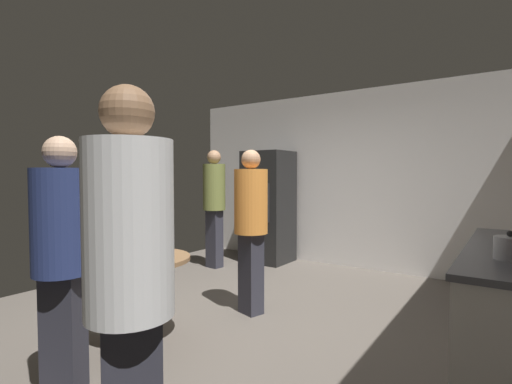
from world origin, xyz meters
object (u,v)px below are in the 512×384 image
Objects in this scene: plastic_cup_red at (122,254)px; person_in_white_shirt at (130,274)px; refrigerator at (268,207)px; person_in_olive_shirt at (214,199)px; beer_bottle_green at (108,248)px; person_in_orange_shirt at (251,218)px; person_in_navy_shirt at (62,249)px; beer_bottle_brown at (135,242)px; foreground_table at (142,269)px; kettle at (510,248)px; beer_bottle_amber at (138,252)px.

person_in_white_shirt reaches higher than plastic_cup_red.
person_in_olive_shirt is (-0.46, -0.81, 0.15)m from refrigerator.
person_in_orange_shirt is (0.52, 1.28, 0.16)m from beer_bottle_green.
person_in_navy_shirt is 0.94× the size of person_in_white_shirt.
beer_bottle_brown is 1.98m from person_in_white_shirt.
person_in_white_shirt reaches higher than person_in_orange_shirt.
person_in_navy_shirt is (0.28, -0.81, 0.33)m from foreground_table.
kettle is 2.21m from person_in_orange_shirt.
person_in_navy_shirt is at bearing -70.95° from foreground_table.
beer_bottle_amber is 0.70m from person_in_navy_shirt.
beer_bottle_green is (-0.18, -0.19, 0.19)m from foreground_table.
foreground_table is at bearing 32.03° from person_in_olive_shirt.
person_in_white_shirt is (2.08, -4.25, 0.13)m from refrigerator.
person_in_navy_shirt reaches higher than beer_bottle_brown.
plastic_cup_red is (-0.13, -0.05, -0.03)m from beer_bottle_amber.
beer_bottle_amber and beer_bottle_green have the same top height.
person_in_navy_shirt is (0.27, -0.62, 0.17)m from plastic_cup_red.
kettle is 0.15× the size of person_in_orange_shirt.
person_in_white_shirt is (1.31, -0.91, 0.24)m from plastic_cup_red.
person_in_navy_shirt is at bearing -145.68° from kettle.
person_in_white_shirt is (1.31, -1.09, 0.40)m from foreground_table.
beer_bottle_amber is 2.09× the size of plastic_cup_red.
plastic_cup_red is at bearing -88.08° from foreground_table.
refrigerator reaches higher than person_in_white_shirt.
beer_bottle_brown is (-0.24, 0.12, 0.19)m from foreground_table.
beer_bottle_amber is 1.00× the size of beer_bottle_brown.
person_in_olive_shirt reaches higher than kettle.
person_in_white_shirt is at bearing -39.80° from foreground_table.
beer_bottle_amber is at bearing 8.43° from beer_bottle_green.
person_in_navy_shirt is (0.14, -0.67, 0.14)m from beer_bottle_amber.
person_in_orange_shirt is at bearing -61.75° from refrigerator.
person_in_orange_shirt is at bearing 80.61° from beer_bottle_amber.
beer_bottle_amber is 0.13× the size of person_in_olive_shirt.
beer_bottle_amber is 1.53m from person_in_white_shirt.
person_in_navy_shirt is 0.99× the size of person_in_orange_shirt.
refrigerator is 7.83× the size of beer_bottle_amber.
person_in_orange_shirt is (0.06, 1.90, 0.01)m from person_in_navy_shirt.
beer_bottle_brown is 0.14× the size of person_in_orange_shirt.
refrigerator is 0.95m from person_in_olive_shirt.
beer_bottle_brown reaches higher than plastic_cup_red.
beer_bottle_green is at bearing -5.90° from person_in_orange_shirt.
plastic_cup_red is at bearing -51.32° from beer_bottle_brown.
person_in_white_shirt is (1.03, -0.29, 0.07)m from person_in_navy_shirt.
person_in_olive_shirt is at bearing 117.70° from foreground_table.
refrigerator is 1.08× the size of person_in_orange_shirt.
person_in_white_shirt is at bearing -39.05° from beer_bottle_amber.
beer_bottle_green is at bearing -179.96° from plastic_cup_red.
person_in_orange_shirt reaches higher than beer_bottle_amber.
kettle is 1.06× the size of beer_bottle_green.
kettle reaches higher than beer_bottle_amber.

